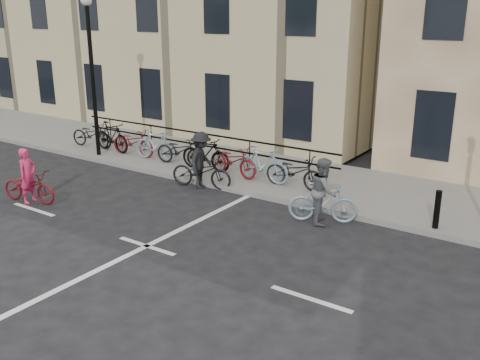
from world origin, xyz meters
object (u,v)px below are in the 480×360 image
Objects in this scene: cyclist_grey at (323,197)px; cyclist_pink at (29,184)px; lamp_post at (91,56)px; cyclist_dark at (201,166)px.

cyclist_pink is at bearing 88.98° from cyclist_grey.
lamp_post is 2.71× the size of cyclist_dark.
cyclist_dark is (3.05, 3.57, 0.14)m from cyclist_pink.
cyclist_grey is at bearing -109.14° from cyclist_dark.
cyclist_dark reaches higher than cyclist_grey.
cyclist_grey is at bearing -78.94° from cyclist_pink.
cyclist_dark is at bearing -53.05° from cyclist_pink.
lamp_post is at bearing 71.41° from cyclist_dark.
cyclist_dark reaches higher than cyclist_pink.
cyclist_dark is (4.95, -0.50, -2.84)m from lamp_post.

